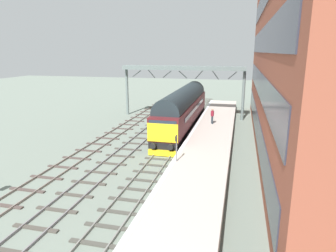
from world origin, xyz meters
TOP-DOWN VIEW (x-y plane):
  - ground_plane at (0.00, 0.00)m, footprint 140.00×140.00m
  - track_main at (0.00, 0.00)m, footprint 2.50×60.00m
  - track_adjacent_west at (-3.45, -0.00)m, footprint 2.50×60.00m
  - track_adjacent_far_west at (-6.72, -0.00)m, footprint 2.50×60.00m
  - station_platform at (3.60, 0.00)m, footprint 4.00×44.00m
  - station_building at (10.27, 2.52)m, footprint 5.07×39.04m
  - diesel_locomotive at (0.00, 6.50)m, footprint 2.74×18.67m
  - platform_number_sign at (1.94, -6.16)m, footprint 0.10×0.44m
  - waiting_passenger at (3.32, 5.89)m, footprint 0.46×0.47m
  - overhead_footbridge at (-1.31, 12.94)m, footprint 16.02×2.00m

SIDE VIEW (x-z plane):
  - ground_plane at x=0.00m, z-range 0.00..0.00m
  - track_main at x=0.00m, z-range -0.02..0.13m
  - track_adjacent_west at x=-3.45m, z-range -0.02..0.13m
  - track_adjacent_far_west at x=-6.72m, z-range -0.02..0.13m
  - station_platform at x=3.60m, z-range 0.00..1.01m
  - waiting_passenger at x=3.32m, z-range 1.17..2.81m
  - platform_number_sign at x=1.94m, z-range 1.32..3.20m
  - diesel_locomotive at x=0.00m, z-range 0.14..4.82m
  - overhead_footbridge at x=-1.31m, z-range 2.82..9.60m
  - station_building at x=10.27m, z-range 0.00..18.76m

